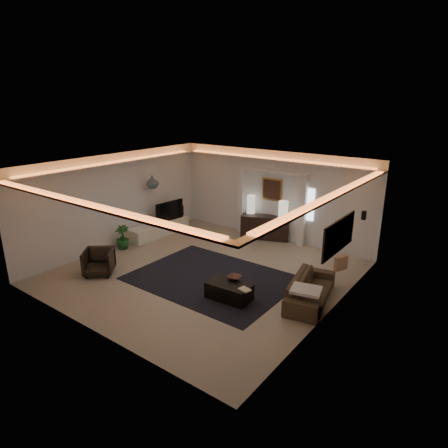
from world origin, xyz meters
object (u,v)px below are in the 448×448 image
Objects in this scene: console at (265,227)px; armchair at (99,262)px; coffee_table at (229,291)px; sofa at (310,289)px.

console is 2.05× the size of armchair.
console is 1.51× the size of coffee_table.
armchair is at bearing -168.75° from coffee_table.
sofa is at bearing -18.73° from armchair.
armchair is (-5.12, -2.01, 0.05)m from sofa.
sofa is (3.03, -3.00, -0.11)m from console.
coffee_table is 3.71m from armchair.
armchair reaches higher than sofa.
sofa is 5.50m from armchair.
console is 5.43m from armchair.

